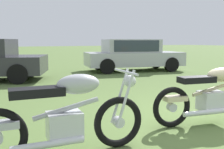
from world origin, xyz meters
The scene contains 4 objects.
ground_plane centered at (0.00, 0.00, 0.00)m, with size 120.00×120.00×0.00m, color #567038.
motorcycle_silver centered at (-2.59, -0.35, 0.49)m, with size 2.11×0.64×1.02m.
motorcycle_cream centered at (-0.03, -0.31, 0.48)m, with size 2.08×0.73×1.02m.
car_silver centered at (3.04, 6.73, 0.80)m, with size 4.64×2.73×1.43m.
Camera 1 is at (-3.56, -3.23, 1.38)m, focal length 41.89 mm.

